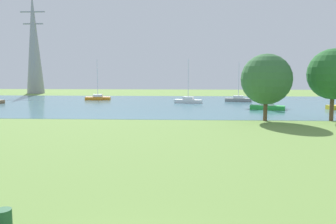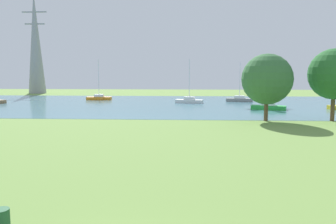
% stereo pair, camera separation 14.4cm
% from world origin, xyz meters
% --- Properties ---
extents(ground_plane, '(160.00, 160.00, 0.00)m').
position_xyz_m(ground_plane, '(0.00, 22.00, 0.00)').
color(ground_plane, olive).
extents(litter_bin, '(0.56, 0.56, 0.80)m').
position_xyz_m(litter_bin, '(-4.11, 2.38, 0.40)').
color(litter_bin, '#1E512D').
rests_on(litter_bin, ground).
extents(water_surface, '(140.00, 40.00, 0.02)m').
position_xyz_m(water_surface, '(0.00, 50.00, 0.01)').
color(water_surface, teal).
rests_on(water_surface, ground).
extents(sailboat_green, '(5.02, 3.05, 6.43)m').
position_xyz_m(sailboat_green, '(13.64, 41.45, 0.46)').
color(sailboat_green, green).
rests_on(sailboat_green, water_surface).
extents(sailboat_orange, '(4.90, 1.85, 7.93)m').
position_xyz_m(sailboat_orange, '(-15.39, 57.76, 0.48)').
color(sailboat_orange, orange).
rests_on(sailboat_orange, water_surface).
extents(sailboat_white, '(5.02, 2.65, 7.65)m').
position_xyz_m(sailboat_white, '(2.28, 51.75, 0.47)').
color(sailboat_white, white).
rests_on(sailboat_white, water_surface).
extents(sailboat_gray, '(5.01, 2.51, 7.16)m').
position_xyz_m(sailboat_gray, '(11.58, 55.40, 0.46)').
color(sailboat_gray, gray).
rests_on(sailboat_gray, water_surface).
extents(tree_west_far, '(5.54, 5.54, 7.37)m').
position_xyz_m(tree_west_far, '(10.65, 29.79, 4.59)').
color(tree_west_far, brown).
rests_on(tree_west_far, ground).
extents(tree_east_far, '(5.55, 5.55, 7.93)m').
position_xyz_m(tree_east_far, '(17.92, 30.10, 5.14)').
color(tree_east_far, brown).
rests_on(tree_east_far, ground).
extents(electricity_pylon, '(6.40, 4.40, 26.04)m').
position_xyz_m(electricity_pylon, '(-37.44, 79.30, 13.03)').
color(electricity_pylon, gray).
rests_on(electricity_pylon, ground).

